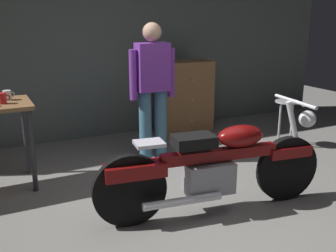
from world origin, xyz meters
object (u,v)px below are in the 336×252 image
shop_stool (286,111)px  mug_white_ceramic (7,95)px  wooden_dresser (184,98)px  person_standing (153,87)px  mug_red_diner (3,98)px  motorcycle (216,165)px

shop_stool → mug_white_ceramic: size_ratio=5.46×
wooden_dresser → shop_stool: bearing=-51.4°
person_standing → mug_white_ceramic: 1.60m
mug_red_diner → mug_white_ceramic: bearing=71.7°
mug_red_diner → shop_stool: bearing=-3.9°
shop_stool → mug_red_diner: bearing=176.1°
wooden_dresser → person_standing: bearing=-136.4°
motorcycle → person_standing: 1.53m
person_standing → motorcycle: bearing=91.1°
person_standing → mug_white_ceramic: bearing=-0.6°
mug_white_ceramic → shop_stool: bearing=-6.8°
shop_stool → wooden_dresser: size_ratio=0.58×
wooden_dresser → mug_red_diner: (-2.56, -0.94, 0.40)m
shop_stool → person_standing: bearing=170.3°
motorcycle → shop_stool: size_ratio=3.40×
motorcycle → wooden_dresser: 2.50m
motorcycle → mug_white_ceramic: size_ratio=18.58×
shop_stool → mug_white_ceramic: 3.49m
person_standing → wooden_dresser: 1.30m
mug_red_diner → person_standing: bearing=2.6°
person_standing → shop_stool: person_standing is taller
person_standing → wooden_dresser: person_standing is taller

